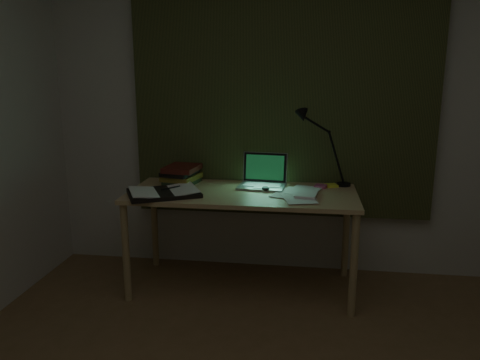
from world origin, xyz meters
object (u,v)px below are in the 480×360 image
object	(u,v)px
desk	(242,241)
loose_papers	(299,194)
laptop	(262,172)
book_stack	(181,174)
desk_lamp	(345,149)
open_textbook	(164,192)

from	to	relation	value
desk	loose_papers	size ratio (longest dim) A/B	4.70
laptop	book_stack	xyz separation A→B (m)	(-0.60, 0.04, -0.05)
book_stack	loose_papers	distance (m)	0.89
loose_papers	desk_lamp	xyz separation A→B (m)	(0.31, 0.30, 0.26)
desk	desk_lamp	world-z (taller)	desk_lamp
laptop	desk	bearing A→B (deg)	-127.19
open_textbook	book_stack	distance (m)	0.33
open_textbook	desk	bearing A→B (deg)	-9.56
desk_lamp	desk	bearing A→B (deg)	-155.67
book_stack	loose_papers	xyz separation A→B (m)	(0.86, -0.20, -0.06)
desk	desk_lamp	xyz separation A→B (m)	(0.70, 0.27, 0.62)
laptop	open_textbook	size ratio (longest dim) A/B	0.80
open_textbook	book_stack	size ratio (longest dim) A/B	1.73
desk	desk_lamp	distance (m)	0.97
desk	open_textbook	size ratio (longest dim) A/B	3.40
laptop	open_textbook	xyz separation A→B (m)	(-0.63, -0.29, -0.10)
loose_papers	open_textbook	bearing A→B (deg)	-172.03
open_textbook	desk_lamp	distance (m)	1.31
loose_papers	laptop	bearing A→B (deg)	149.03
book_stack	desk	bearing A→B (deg)	-19.84
laptop	open_textbook	distance (m)	0.70
book_stack	desk_lamp	bearing A→B (deg)	4.89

